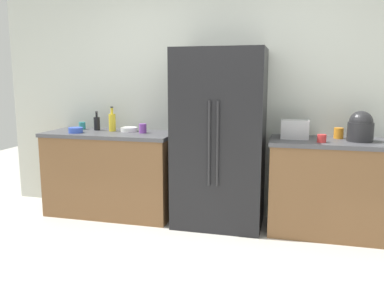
{
  "coord_description": "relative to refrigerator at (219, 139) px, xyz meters",
  "views": [
    {
      "loc": [
        0.78,
        -2.54,
        1.52
      ],
      "look_at": [
        0.03,
        0.42,
        1.01
      ],
      "focal_mm": 36.8,
      "sensor_mm": 36.0,
      "label": 1
    }
  ],
  "objects": [
    {
      "name": "bottle_a",
      "position": [
        -1.44,
        0.14,
        0.11
      ],
      "size": [
        0.07,
        0.07,
        0.22
      ],
      "color": "black",
      "rests_on": "counter_left"
    },
    {
      "name": "counter_left",
      "position": [
        -1.23,
        0.02,
        -0.44
      ],
      "size": [
        1.44,
        0.61,
        0.93
      ],
      "color": "brown",
      "rests_on": "ground_plane"
    },
    {
      "name": "cup_d",
      "position": [
        -1.65,
        0.17,
        0.07
      ],
      "size": [
        0.07,
        0.07,
        0.08
      ],
      "primitive_type": "cylinder",
      "color": "teal",
      "rests_on": "counter_left"
    },
    {
      "name": "refrigerator",
      "position": [
        0.0,
        0.0,
        0.0
      ],
      "size": [
        0.9,
        0.63,
        1.81
      ],
      "color": "black",
      "rests_on": "ground_plane"
    },
    {
      "name": "cup_b",
      "position": [
        -0.85,
        0.05,
        0.08
      ],
      "size": [
        0.08,
        0.08,
        0.1
      ],
      "primitive_type": "cylinder",
      "color": "purple",
      "rests_on": "counter_left"
    },
    {
      "name": "cup_c",
      "position": [
        1.16,
        0.16,
        0.08
      ],
      "size": [
        0.09,
        0.09,
        0.11
      ],
      "primitive_type": "cylinder",
      "color": "orange",
      "rests_on": "counter_right"
    },
    {
      "name": "bowl_a",
      "position": [
        -1.57,
        -0.11,
        0.05
      ],
      "size": [
        0.15,
        0.15,
        0.06
      ],
      "primitive_type": "cylinder",
      "color": "blue",
      "rests_on": "counter_left"
    },
    {
      "name": "bowl_b",
      "position": [
        -1.05,
        0.13,
        0.05
      ],
      "size": [
        0.19,
        0.19,
        0.05
      ],
      "primitive_type": "cylinder",
      "color": "white",
      "rests_on": "counter_left"
    },
    {
      "name": "cup_a",
      "position": [
        0.99,
        -0.13,
        0.06
      ],
      "size": [
        0.08,
        0.08,
        0.07
      ],
      "primitive_type": "cylinder",
      "color": "red",
      "rests_on": "counter_right"
    },
    {
      "name": "counter_right",
      "position": [
        1.1,
        0.02,
        -0.44
      ],
      "size": [
        1.18,
        0.61,
        0.93
      ],
      "color": "brown",
      "rests_on": "ground_plane"
    },
    {
      "name": "rice_cooker",
      "position": [
        1.34,
        0.03,
        0.16
      ],
      "size": [
        0.24,
        0.24,
        0.29
      ],
      "color": "#262628",
      "rests_on": "counter_right"
    },
    {
      "name": "toaster",
      "position": [
        0.74,
        0.04,
        0.12
      ],
      "size": [
        0.27,
        0.16,
        0.18
      ],
      "primitive_type": "cube",
      "color": "silver",
      "rests_on": "counter_right"
    },
    {
      "name": "bottle_b",
      "position": [
        -1.24,
        0.11,
        0.13
      ],
      "size": [
        0.08,
        0.08,
        0.28
      ],
      "color": "yellow",
      "rests_on": "counter_left"
    },
    {
      "name": "kitchen_back_panel",
      "position": [
        -0.08,
        0.37,
        0.6
      ],
      "size": [
        5.16,
        0.1,
        3.01
      ],
      "primitive_type": "cube",
      "color": "silver",
      "rests_on": "ground_plane"
    }
  ]
}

